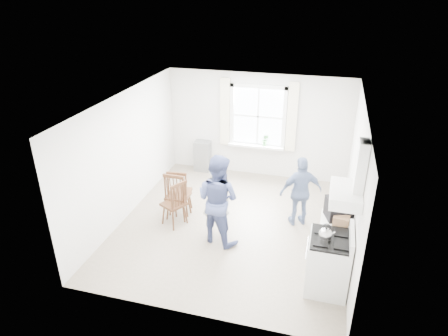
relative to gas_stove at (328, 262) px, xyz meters
The scene contains 16 objects.
room_shell 2.48m from the gas_stove, 144.75° to the left, with size 4.62×5.12×2.64m.
window_assembly 4.36m from the gas_stove, 116.71° to the left, with size 1.88×0.24×1.70m.
range_hood 1.43m from the gas_stove, ahead, with size 0.45×0.76×0.94m.
shelf_unit 4.95m from the gas_stove, 131.97° to the left, with size 0.40×0.30×0.80m, color gray.
gas_stove is the anchor object (origin of this frame).
kettle 0.57m from the gas_stove, 149.15° to the right, with size 0.20×0.20×0.29m.
low_cabinet 0.70m from the gas_stove, 84.32° to the left, with size 0.50×0.55×0.90m, color white.
stereo_stack 0.94m from the gas_stove, 83.53° to the left, with size 0.50×0.47×0.36m.
cardboard_box 0.71m from the gas_stove, 74.75° to the left, with size 0.25×0.18×0.16m, color #986E49.
windsor_chair_a 3.43m from the gas_stove, 154.93° to the left, with size 0.48×0.47×1.05m.
windsor_chair_b 3.35m from the gas_stove, 157.69° to the left, with size 0.46×0.45×1.08m.
windsor_chair_c 3.16m from the gas_stove, 160.67° to the left, with size 0.57×0.57×1.01m.
person_left 2.37m from the gas_stove, 155.88° to the left, with size 0.53×0.53×1.45m, color silver.
person_mid 2.25m from the gas_stove, 158.77° to the left, with size 0.86×0.86×1.77m, color #455080.
person_right 1.90m from the gas_stove, 109.22° to the left, with size 0.86×0.86×1.47m, color navy.
potted_plant 4.11m from the gas_stove, 114.47° to the left, with size 0.17×0.17×0.30m, color #316F31.
Camera 1 is at (1.65, -6.70, 4.57)m, focal length 32.00 mm.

